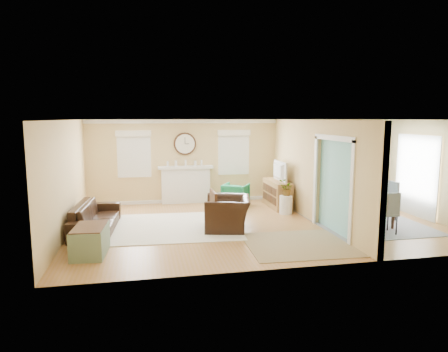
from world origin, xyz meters
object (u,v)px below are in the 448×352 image
Objects in this scene: sofa at (96,217)px; dining_table at (363,210)px; eames_chair at (228,213)px; green_chair at (236,194)px; credenza at (277,194)px.

sofa reaches higher than dining_table.
sofa is 1.90× the size of eames_chair.
sofa is 3.08× the size of green_chair.
green_chair is 0.52× the size of credenza.
eames_chair reaches higher than green_chair.
dining_table is at bearing 169.11° from green_chair.
eames_chair is (3.08, -0.49, 0.06)m from sofa.
sofa is 1.28× the size of dining_table.
dining_table is at bearing -90.31° from sofa.
credenza is at bearing 149.40° from eames_chair.
green_chair is at bearing -58.16° from sofa.
dining_table is at bearing 103.21° from eames_chair.
green_chair is at bearing 175.79° from eames_chair.
dining_table is (3.55, 0.02, -0.08)m from eames_chair.
eames_chair is 3.55m from dining_table.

